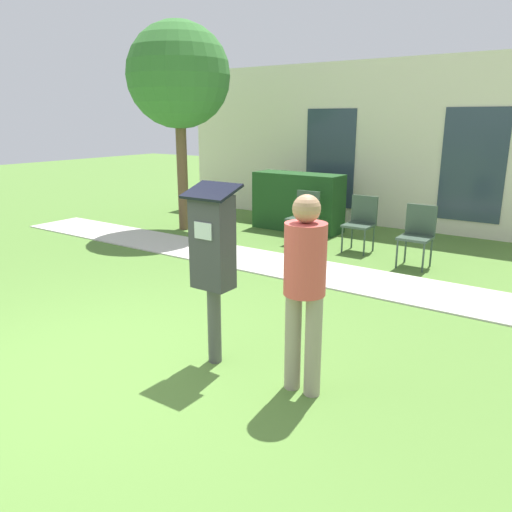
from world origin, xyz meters
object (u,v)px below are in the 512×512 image
(parking_meter, at_px, (213,252))
(outdoor_chair_right, at_px, (418,231))
(outdoor_chair_middle, at_px, (361,219))
(person_standing, at_px, (305,280))
(outdoor_chair_left, at_px, (305,213))

(parking_meter, bearing_deg, outdoor_chair_right, 82.47)
(parking_meter, distance_m, outdoor_chair_middle, 4.43)
(outdoor_chair_middle, xyz_separation_m, outdoor_chair_right, (1.03, -0.35, 0.00))
(person_standing, distance_m, outdoor_chair_left, 4.98)
(person_standing, height_order, outdoor_chair_middle, person_standing)
(outdoor_chair_left, relative_size, outdoor_chair_right, 1.00)
(outdoor_chair_left, bearing_deg, outdoor_chair_right, -13.02)
(outdoor_chair_middle, relative_size, outdoor_chair_right, 1.00)
(person_standing, bearing_deg, outdoor_chair_right, 71.33)
(parking_meter, distance_m, outdoor_chair_right, 4.09)
(outdoor_chair_left, height_order, outdoor_chair_right, same)
(outdoor_chair_right, bearing_deg, outdoor_chair_middle, 177.96)
(person_standing, bearing_deg, outdoor_chair_middle, 83.83)
(person_standing, bearing_deg, outdoor_chair_left, 95.31)
(parking_meter, height_order, outdoor_chair_right, parking_meter)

